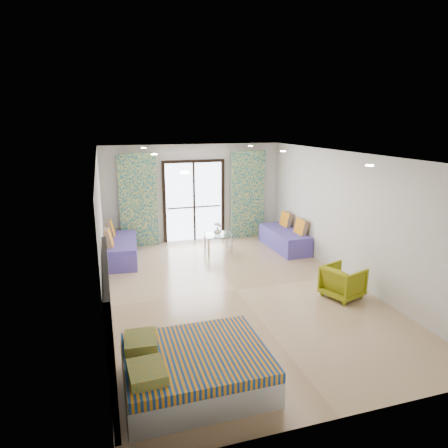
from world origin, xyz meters
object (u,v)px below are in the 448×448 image
object	(u,v)px
coffee_table	(218,236)
armchair	(343,280)
daybed_right	(285,238)
daybed_left	(121,249)
bed	(195,368)

from	to	relation	value
coffee_table	armchair	world-z (taller)	coffee_table
coffee_table	daybed_right	bearing A→B (deg)	-9.68
daybed_right	coffee_table	bearing A→B (deg)	169.09
daybed_left	armchair	distance (m)	5.25
daybed_right	daybed_left	bearing A→B (deg)	174.44
daybed_left	armchair	bearing A→B (deg)	-36.26
daybed_left	coffee_table	world-z (taller)	daybed_left
bed	daybed_right	world-z (taller)	daybed_right
daybed_right	armchair	distance (m)	3.11
armchair	bed	bearing A→B (deg)	98.53
coffee_table	armchair	distance (m)	3.73
bed	daybed_right	bearing A→B (deg)	53.81
daybed_left	coffee_table	distance (m)	2.46
daybed_left	armchair	size ratio (longest dim) A/B	2.79
daybed_left	daybed_right	bearing A→B (deg)	0.07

